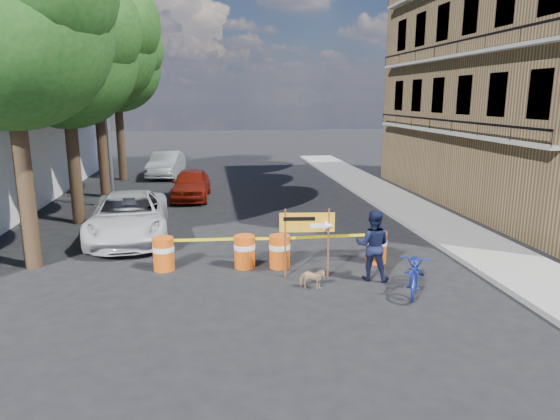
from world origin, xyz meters
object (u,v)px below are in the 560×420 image
object	(u,v)px
bicycle	(416,252)
dog	(312,279)
sedan_silver	(166,164)
barrel_mid_left	(245,251)
barrel_mid_right	(280,251)
suv_white	(129,216)
sedan_red	(191,184)
barrel_far_right	(376,246)
barrel_far_left	(164,253)
detour_sign	(314,228)
pedestrian	(373,245)

from	to	relation	value
bicycle	dog	world-z (taller)	bicycle
bicycle	sedan_silver	distance (m)	20.40
bicycle	dog	bearing A→B (deg)	-167.08
barrel_mid_left	barrel_mid_right	size ratio (longest dim) A/B	1.00
suv_white	sedan_red	distance (m)	6.67
barrel_far_right	suv_white	distance (m)	8.10
sedan_silver	barrel_mid_left	bearing A→B (deg)	-71.87
barrel_far_right	bicycle	world-z (taller)	bicycle
sedan_red	sedan_silver	bearing A→B (deg)	107.37
barrel_far_left	bicycle	xyz separation A→B (m)	(6.08, -2.41, 0.51)
dog	suv_white	bearing A→B (deg)	62.80
barrel_far_left	detour_sign	world-z (taller)	detour_sign
barrel_mid_right	pedestrian	distance (m)	2.57
dog	barrel_mid_left	bearing A→B (deg)	58.78
barrel_far_right	sedan_red	distance (m)	11.37
suv_white	sedan_red	world-z (taller)	suv_white
barrel_far_right	barrel_mid_right	bearing A→B (deg)	-179.26
detour_sign	suv_white	bearing A→B (deg)	145.27
pedestrian	sedan_red	xyz separation A→B (m)	(-4.91, 11.25, -0.23)
barrel_far_left	dog	distance (m)	4.15
sedan_red	barrel_mid_left	bearing A→B (deg)	-76.18
bicycle	dog	size ratio (longest dim) A/B	3.10
detour_sign	suv_white	world-z (taller)	detour_sign
bicycle	sedan_red	bearing A→B (deg)	139.42
barrel_far_right	suv_white	size ratio (longest dim) A/B	0.17
dog	sedan_silver	xyz separation A→B (m)	(-4.92, 18.55, 0.46)
dog	sedan_red	world-z (taller)	sedan_red
barrel_far_left	barrel_mid_right	bearing A→B (deg)	-4.13
barrel_mid_right	sedan_silver	distance (m)	17.42
barrel_mid_right	detour_sign	bearing A→B (deg)	-48.46
barrel_mid_right	suv_white	xyz separation A→B (m)	(-4.51, 3.59, 0.27)
barrel_mid_left	barrel_mid_right	distance (m)	0.96
dog	suv_white	distance (m)	7.34
bicycle	suv_white	world-z (taller)	bicycle
barrel_mid_left	suv_white	bearing A→B (deg)	135.74
suv_white	sedan_silver	bearing A→B (deg)	84.89
pedestrian	dog	distance (m)	1.82
barrel_mid_left	detour_sign	world-z (taller)	detour_sign
detour_sign	sedan_red	bearing A→B (deg)	113.11
barrel_far_left	barrel_mid_right	world-z (taller)	same
pedestrian	sedan_silver	size ratio (longest dim) A/B	0.41
barrel_far_right	barrel_mid_left	bearing A→B (deg)	178.69
pedestrian	bicycle	bearing A→B (deg)	150.39
barrel_far_right	detour_sign	xyz separation A→B (m)	(-1.99, -0.90, 0.85)
sedan_red	sedan_silver	xyz separation A→B (m)	(-1.66, 6.86, 0.05)
barrel_mid_left	pedestrian	distance (m)	3.47
suv_white	sedan_silver	xyz separation A→B (m)	(0.15, 13.27, -0.01)
pedestrian	detour_sign	bearing A→B (deg)	6.77
barrel_mid_left	suv_white	distance (m)	4.98
barrel_far_left	suv_white	size ratio (longest dim) A/B	0.17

